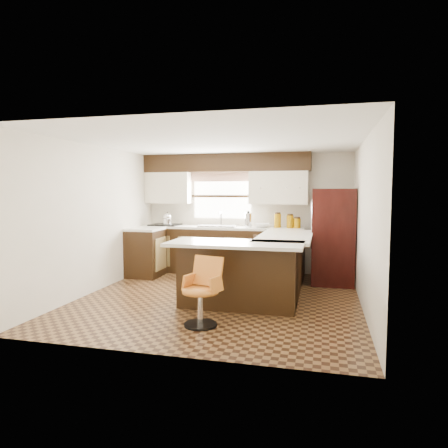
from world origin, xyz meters
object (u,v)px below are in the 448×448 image
(peninsula_long, at_px, (282,265))
(peninsula_return, at_px, (238,276))
(bar_chair, at_px, (200,292))
(refrigerator, at_px, (333,237))

(peninsula_long, relative_size, peninsula_return, 1.18)
(peninsula_long, relative_size, bar_chair, 2.31)
(refrigerator, relative_size, bar_chair, 2.01)
(peninsula_return, height_order, refrigerator, refrigerator)
(peninsula_return, bearing_deg, peninsula_long, 61.70)
(peninsula_long, height_order, refrigerator, refrigerator)
(bar_chair, bearing_deg, peninsula_return, 88.48)
(refrigerator, height_order, bar_chair, refrigerator)
(peninsula_long, xyz_separation_m, bar_chair, (-0.80, -1.88, -0.03))
(bar_chair, bearing_deg, refrigerator, 74.65)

